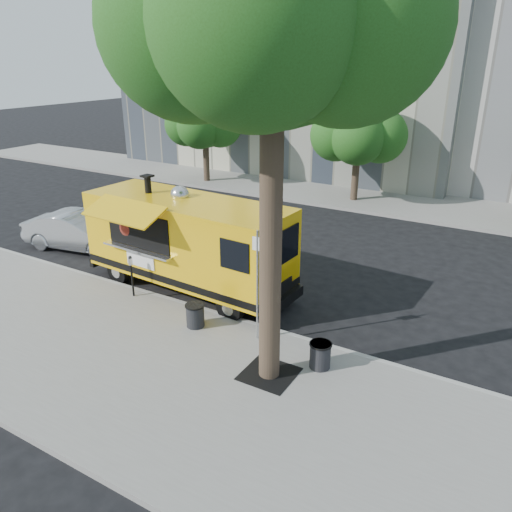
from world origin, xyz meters
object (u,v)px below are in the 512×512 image
Objects in this scene: sedan at (79,231)px; trash_bin_left at (195,315)px; far_tree_a at (205,118)px; parking_meter at (131,271)px; food_truck at (186,241)px; trash_bin_right at (320,354)px; far_tree_b at (359,126)px; sign_post at (257,279)px.

trash_bin_left is at bearing -120.13° from sedan.
parking_meter is at bearing -62.85° from far_tree_a.
food_truck is 11.18× the size of trash_bin_right.
parking_meter is at bearing -98.10° from far_tree_b.
sign_post is at bearing -50.17° from far_tree_a.
far_tree_b is 1.25× the size of sedan.
far_tree_a is 11.99m from sedan.
sign_post reaches higher than parking_meter.
far_tree_a is 17.51m from trash_bin_left.
far_tree_b reaches higher than parking_meter.
sedan is 6.78× the size of trash_bin_right.
trash_bin_left is 1.00× the size of trash_bin_right.
far_tree_b is at bearing 88.65° from food_truck.
parking_meter reaches higher than trash_bin_right.
far_tree_a reaches higher than parking_meter.
sedan is at bearing 160.18° from trash_bin_left.
sign_post is at bearing 168.97° from trash_bin_right.
sedan is (-4.90, 2.25, -0.26)m from parking_meter.
sign_post is 9.83m from sedan.
sedan is (2.10, -11.40, -3.05)m from far_tree_a.
trash_bin_right is at bearing -72.90° from far_tree_b.
far_tree_b is at bearing 93.01° from trash_bin_left.
far_tree_b is 8.49× the size of trash_bin_left.
far_tree_a is 4.01× the size of parking_meter.
trash_bin_right is at bearing -5.10° from parking_meter.
far_tree_b reaches higher than far_tree_a.
far_tree_b is (9.00, 0.40, 0.06)m from far_tree_a.
food_truck reaches higher than trash_bin_left.
sign_post is at bearing -22.27° from food_truck.
trash_bin_right is (6.50, -0.58, -0.49)m from parking_meter.
parking_meter is at bearing 177.48° from sign_post.
trash_bin_right is (5.54, -2.10, -1.16)m from food_truck.
trash_bin_left is at bearing -86.99° from far_tree_b.
food_truck is 1.65× the size of sedan.
food_truck is at bearing 131.52° from trash_bin_left.
far_tree_a is 1.79× the size of sign_post.
trash_bin_right is (4.50, -14.63, -3.34)m from far_tree_b.
parking_meter is 2.06× the size of trash_bin_right.
parking_meter is (-2.00, -14.05, -2.85)m from far_tree_b.
sign_post is (2.55, -14.25, -1.98)m from far_tree_b.
parking_meter reaches higher than sedan.
far_tree_a reaches higher than trash_bin_left.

